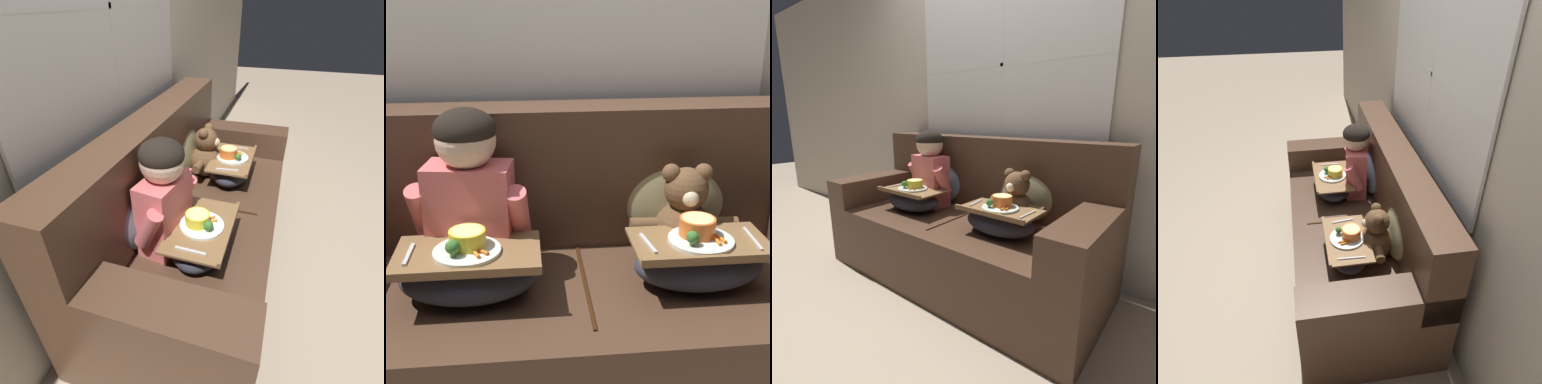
{
  "view_description": "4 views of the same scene",
  "coord_description": "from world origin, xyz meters",
  "views": [
    {
      "loc": [
        -1.48,
        -0.39,
        1.56
      ],
      "look_at": [
        -0.11,
        0.04,
        0.63
      ],
      "focal_mm": 28.0,
      "sensor_mm": 36.0,
      "label": 1
    },
    {
      "loc": [
        -0.19,
        -1.65,
        1.42
      ],
      "look_at": [
        -0.02,
        0.02,
        0.78
      ],
      "focal_mm": 50.0,
      "sensor_mm": 36.0,
      "label": 2
    },
    {
      "loc": [
        1.28,
        -1.54,
        1.16
      ],
      "look_at": [
        -0.03,
        0.08,
        0.63
      ],
      "focal_mm": 28.0,
      "sensor_mm": 36.0,
      "label": 3
    },
    {
      "loc": [
        2.17,
        -0.36,
        2.21
      ],
      "look_at": [
        0.11,
        -0.03,
        0.8
      ],
      "focal_mm": 35.0,
      "sensor_mm": 36.0,
      "label": 4
    }
  ],
  "objects": [
    {
      "name": "ground_plane",
      "position": [
        0.0,
        0.0,
        0.0
      ],
      "size": [
        14.0,
        14.0,
        0.0
      ],
      "primitive_type": "plane",
      "color": "tan"
    },
    {
      "name": "couch",
      "position": [
        0.0,
        0.07,
        0.36
      ],
      "size": [
        1.98,
        0.88,
        1.0
      ],
      "color": "#4C3323",
      "rests_on": "ground_plane"
    },
    {
      "name": "lap_tray_teddy",
      "position": [
        0.38,
        -0.09,
        0.55
      ],
      "size": [
        0.46,
        0.28,
        0.23
      ],
      "color": "#2D2D38",
      "rests_on": "teddy_bear"
    },
    {
      "name": "lap_tray_child",
      "position": [
        -0.39,
        -0.09,
        0.55
      ],
      "size": [
        0.47,
        0.29,
        0.23
      ],
      "color": "#2D2D38",
      "rests_on": "child_figure"
    },
    {
      "name": "teddy_bear",
      "position": [
        0.38,
        0.09,
        0.62
      ],
      "size": [
        0.4,
        0.28,
        0.37
      ],
      "color": "brown",
      "rests_on": "couch"
    },
    {
      "name": "child_figure",
      "position": [
        -0.39,
        0.1,
        0.79
      ],
      "size": [
        0.43,
        0.23,
        0.59
      ],
      "color": "#DB6666",
      "rests_on": "couch"
    },
    {
      "name": "throw_pillow_behind_teddy",
      "position": [
        0.39,
        0.25,
        0.67
      ],
      "size": [
        0.41,
        0.2,
        0.43
      ],
      "color": "tan",
      "rests_on": "couch"
    },
    {
      "name": "throw_pillow_behind_child",
      "position": [
        -0.39,
        0.25,
        0.67
      ],
      "size": [
        0.43,
        0.21,
        0.44
      ],
      "color": "slate",
      "rests_on": "couch"
    },
    {
      "name": "wall_back_with_window",
      "position": [
        0.0,
        0.54,
        1.31
      ],
      "size": [
        8.0,
        0.08,
        2.6
      ],
      "color": "beige",
      "rests_on": "ground_plane"
    }
  ]
}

